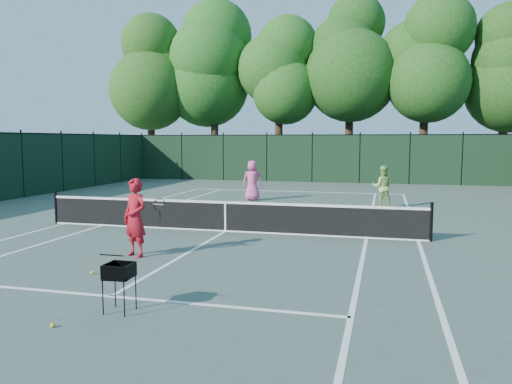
% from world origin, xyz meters
% --- Properties ---
extents(ground, '(90.00, 90.00, 0.00)m').
position_xyz_m(ground, '(0.00, 0.00, 0.00)').
color(ground, '#445249').
rests_on(ground, ground).
extents(sideline_doubles_left, '(0.10, 23.77, 0.01)m').
position_xyz_m(sideline_doubles_left, '(-5.49, 0.00, 0.00)').
color(sideline_doubles_left, white).
rests_on(sideline_doubles_left, ground).
extents(sideline_doubles_right, '(0.10, 23.77, 0.01)m').
position_xyz_m(sideline_doubles_right, '(5.49, 0.00, 0.00)').
color(sideline_doubles_right, white).
rests_on(sideline_doubles_right, ground).
extents(sideline_singles_left, '(0.10, 23.77, 0.01)m').
position_xyz_m(sideline_singles_left, '(-4.12, 0.00, 0.00)').
color(sideline_singles_left, white).
rests_on(sideline_singles_left, ground).
extents(sideline_singles_right, '(0.10, 23.77, 0.01)m').
position_xyz_m(sideline_singles_right, '(4.12, 0.00, 0.00)').
color(sideline_singles_right, white).
rests_on(sideline_singles_right, ground).
extents(baseline_far, '(10.97, 0.10, 0.01)m').
position_xyz_m(baseline_far, '(0.00, 11.88, 0.00)').
color(baseline_far, white).
rests_on(baseline_far, ground).
extents(service_line_near, '(8.23, 0.10, 0.01)m').
position_xyz_m(service_line_near, '(0.00, -6.40, 0.00)').
color(service_line_near, white).
rests_on(service_line_near, ground).
extents(service_line_far, '(8.23, 0.10, 0.01)m').
position_xyz_m(service_line_far, '(0.00, 6.40, 0.00)').
color(service_line_far, white).
rests_on(service_line_far, ground).
extents(center_service_line, '(0.10, 12.80, 0.01)m').
position_xyz_m(center_service_line, '(0.00, 0.00, 0.00)').
color(center_service_line, white).
rests_on(center_service_line, ground).
extents(tennis_net, '(11.69, 0.09, 1.06)m').
position_xyz_m(tennis_net, '(0.00, 0.00, 0.48)').
color(tennis_net, black).
rests_on(tennis_net, ground).
extents(fence_far, '(24.00, 0.05, 3.00)m').
position_xyz_m(fence_far, '(0.00, 18.00, 1.50)').
color(fence_far, black).
rests_on(fence_far, ground).
extents(tree_0, '(6.40, 6.40, 13.14)m').
position_xyz_m(tree_0, '(-13.00, 21.50, 8.16)').
color(tree_0, black).
rests_on(tree_0, ground).
extents(tree_1, '(6.80, 6.80, 13.98)m').
position_xyz_m(tree_1, '(-8.00, 22.00, 8.69)').
color(tree_1, black).
rests_on(tree_1, ground).
extents(tree_2, '(6.00, 6.00, 12.40)m').
position_xyz_m(tree_2, '(-3.00, 21.80, 7.73)').
color(tree_2, black).
rests_on(tree_2, ground).
extents(tree_3, '(7.00, 7.00, 14.45)m').
position_xyz_m(tree_3, '(2.00, 22.30, 9.01)').
color(tree_3, black).
rests_on(tree_3, ground).
extents(tree_4, '(6.20, 6.20, 12.97)m').
position_xyz_m(tree_4, '(7.00, 21.60, 8.14)').
color(tree_4, black).
rests_on(tree_4, ground).
extents(tree_5, '(5.80, 5.80, 12.23)m').
position_xyz_m(tree_5, '(12.00, 22.10, 7.71)').
color(tree_5, black).
rests_on(tree_5, ground).
extents(coach, '(1.09, 0.65, 1.83)m').
position_xyz_m(coach, '(-1.04, -3.56, 0.92)').
color(coach, '#AD1320').
rests_on(coach, ground).
extents(player_pink, '(0.98, 0.74, 1.81)m').
position_xyz_m(player_pink, '(-1.20, 7.60, 0.90)').
color(player_pink, '#E24F8C').
rests_on(player_pink, ground).
extents(player_green, '(0.89, 0.72, 1.70)m').
position_xyz_m(player_green, '(4.48, 6.45, 0.85)').
color(player_green, '#95BA5D').
rests_on(player_green, ground).
extents(ball_hopper, '(0.45, 0.45, 0.78)m').
position_xyz_m(ball_hopper, '(0.54, -7.06, 0.66)').
color(ball_hopper, black).
rests_on(ball_hopper, ground).
extents(loose_ball_near_cart, '(0.07, 0.07, 0.07)m').
position_xyz_m(loose_ball_near_cart, '(-0.07, -7.90, 0.03)').
color(loose_ball_near_cart, '#BECF2A').
rests_on(loose_ball_near_cart, ground).
extents(loose_ball_midcourt, '(0.07, 0.07, 0.07)m').
position_xyz_m(loose_ball_midcourt, '(-1.15, -5.21, 0.03)').
color(loose_ball_midcourt, yellow).
rests_on(loose_ball_midcourt, ground).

